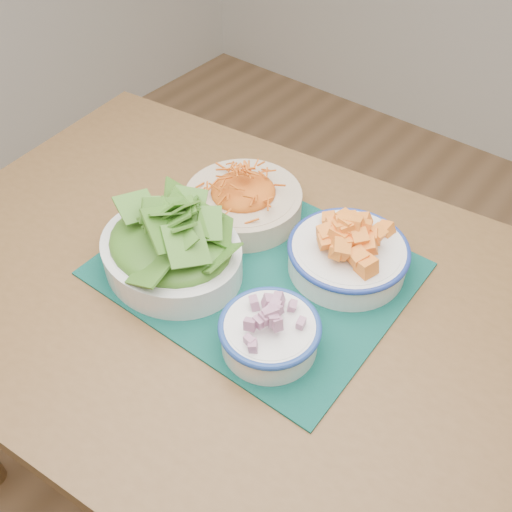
{
  "coord_description": "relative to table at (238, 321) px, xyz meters",
  "views": [
    {
      "loc": [
        0.37,
        -0.34,
        1.48
      ],
      "look_at": [
        -0.07,
        0.21,
        0.78
      ],
      "focal_mm": 40.0,
      "sensor_mm": 36.0,
      "label": 1
    }
  ],
  "objects": [
    {
      "name": "table",
      "position": [
        0.0,
        0.0,
        0.0
      ],
      "size": [
        1.32,
        0.96,
        0.75
      ],
      "rotation": [
        0.0,
        0.0,
        0.12
      ],
      "color": "brown",
      "rests_on": "ground"
    },
    {
      "name": "onion_bowl",
      "position": [
        0.12,
        -0.07,
        0.14
      ],
      "size": [
        0.17,
        0.17,
        0.08
      ],
      "rotation": [
        0.0,
        0.0,
        0.18
      ],
      "color": "white",
      "rests_on": "placemat"
    },
    {
      "name": "carrot_bowl",
      "position": [
        -0.11,
        0.15,
        0.14
      ],
      "size": [
        0.28,
        0.28,
        0.09
      ],
      "rotation": [
        0.0,
        0.0,
        0.27
      ],
      "color": "#C7B194",
      "rests_on": "placemat"
    },
    {
      "name": "squash_bowl",
      "position": [
        0.12,
        0.15,
        0.15
      ],
      "size": [
        0.25,
        0.25,
        0.11
      ],
      "rotation": [
        0.0,
        0.0,
        0.24
      ],
      "color": "white",
      "rests_on": "placemat"
    },
    {
      "name": "lettuce_bowl",
      "position": [
        -0.12,
        -0.04,
        0.16
      ],
      "size": [
        0.28,
        0.24,
        0.12
      ],
      "rotation": [
        0.0,
        0.0,
        -0.07
      ],
      "color": "silver",
      "rests_on": "placemat"
    },
    {
      "name": "placemat",
      "position": [
        -0.0,
        0.05,
        0.1
      ],
      "size": [
        0.51,
        0.42,
        0.0
      ],
      "primitive_type": "cube",
      "rotation": [
        0.0,
        0.0,
        0.03
      ],
      "color": "#06312B",
      "rests_on": "table"
    }
  ]
}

